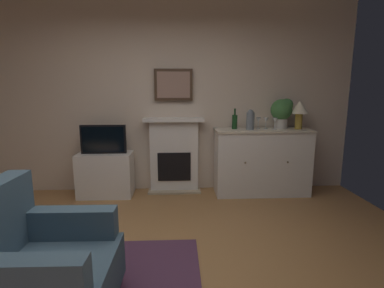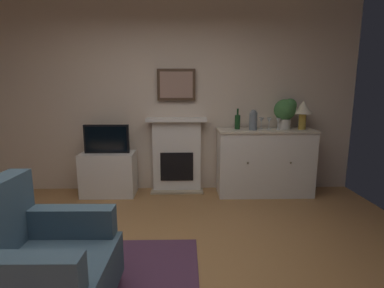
{
  "view_description": "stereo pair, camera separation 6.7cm",
  "coord_description": "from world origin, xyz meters",
  "px_view_note": "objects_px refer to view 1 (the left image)",
  "views": [
    {
      "loc": [
        0.19,
        -2.05,
        1.48
      ],
      "look_at": [
        0.32,
        0.58,
        1.0
      ],
      "focal_mm": 27.11,
      "sensor_mm": 36.0,
      "label": 1
    },
    {
      "loc": [
        0.26,
        -2.06,
        1.48
      ],
      "look_at": [
        0.32,
        0.58,
        1.0
      ],
      "focal_mm": 27.11,
      "sensor_mm": 36.0,
      "label": 2
    }
  ],
  "objects_px": {
    "wine_glass_left": "(258,120)",
    "armchair": "(38,268)",
    "wine_glass_right": "(275,121)",
    "wine_glass_center": "(266,120)",
    "table_lamp": "(299,109)",
    "wine_bottle": "(235,121)",
    "tv_cabinet": "(106,174)",
    "vase_decorative": "(250,120)",
    "potted_plant_small": "(282,111)",
    "framed_picture": "(173,85)",
    "fireplace_unit": "(174,155)",
    "sideboard_cabinet": "(262,162)",
    "tv_set": "(103,139)"
  },
  "relations": [
    {
      "from": "wine_glass_center",
      "to": "sideboard_cabinet",
      "type": "bearing_deg",
      "value": -153.46
    },
    {
      "from": "framed_picture",
      "to": "table_lamp",
      "type": "xyz_separation_m",
      "value": [
        1.77,
        -0.22,
        -0.34
      ]
    },
    {
      "from": "wine_glass_left",
      "to": "armchair",
      "type": "relative_size",
      "value": 0.18
    },
    {
      "from": "potted_plant_small",
      "to": "armchair",
      "type": "distance_m",
      "value": 3.45
    },
    {
      "from": "wine_glass_left",
      "to": "wine_glass_center",
      "type": "relative_size",
      "value": 1.0
    },
    {
      "from": "sideboard_cabinet",
      "to": "armchair",
      "type": "bearing_deg",
      "value": -132.11
    },
    {
      "from": "fireplace_unit",
      "to": "tv_set",
      "type": "height_order",
      "value": "fireplace_unit"
    },
    {
      "from": "table_lamp",
      "to": "wine_glass_right",
      "type": "height_order",
      "value": "table_lamp"
    },
    {
      "from": "wine_bottle",
      "to": "tv_cabinet",
      "type": "xyz_separation_m",
      "value": [
        -1.84,
        -0.03,
        -0.74
      ]
    },
    {
      "from": "tv_cabinet",
      "to": "potted_plant_small",
      "type": "xyz_separation_m",
      "value": [
        2.52,
        0.03,
        0.89
      ]
    },
    {
      "from": "tv_set",
      "to": "framed_picture",
      "type": "bearing_deg",
      "value": 13.31
    },
    {
      "from": "fireplace_unit",
      "to": "tv_set",
      "type": "xyz_separation_m",
      "value": [
        -0.98,
        -0.19,
        0.27
      ]
    },
    {
      "from": "wine_glass_center",
      "to": "tv_set",
      "type": "relative_size",
      "value": 0.27
    },
    {
      "from": "framed_picture",
      "to": "wine_glass_left",
      "type": "distance_m",
      "value": 1.31
    },
    {
      "from": "potted_plant_small",
      "to": "vase_decorative",
      "type": "bearing_deg",
      "value": -168.67
    },
    {
      "from": "wine_bottle",
      "to": "table_lamp",
      "type": "bearing_deg",
      "value": -3.14
    },
    {
      "from": "wine_glass_center",
      "to": "wine_glass_right",
      "type": "distance_m",
      "value": 0.12
    },
    {
      "from": "tv_set",
      "to": "wine_glass_left",
      "type": "bearing_deg",
      "value": 0.86
    },
    {
      "from": "wine_glass_left",
      "to": "potted_plant_small",
      "type": "height_order",
      "value": "potted_plant_small"
    },
    {
      "from": "tv_cabinet",
      "to": "potted_plant_small",
      "type": "distance_m",
      "value": 2.67
    },
    {
      "from": "framed_picture",
      "to": "sideboard_cabinet",
      "type": "xyz_separation_m",
      "value": [
        1.27,
        -0.22,
        -1.09
      ]
    },
    {
      "from": "vase_decorative",
      "to": "tv_cabinet",
      "type": "distance_m",
      "value": 2.19
    },
    {
      "from": "wine_bottle",
      "to": "tv_cabinet",
      "type": "bearing_deg",
      "value": -178.92
    },
    {
      "from": "potted_plant_small",
      "to": "table_lamp",
      "type": "bearing_deg",
      "value": -11.12
    },
    {
      "from": "framed_picture",
      "to": "wine_glass_left",
      "type": "relative_size",
      "value": 3.33
    },
    {
      "from": "wine_glass_center",
      "to": "table_lamp",
      "type": "bearing_deg",
      "value": -2.68
    },
    {
      "from": "wine_glass_left",
      "to": "wine_glass_right",
      "type": "bearing_deg",
      "value": -15.65
    },
    {
      "from": "framed_picture",
      "to": "wine_bottle",
      "type": "xyz_separation_m",
      "value": [
        0.87,
        -0.17,
        -0.51
      ]
    },
    {
      "from": "framed_picture",
      "to": "fireplace_unit",
      "type": "bearing_deg",
      "value": -90.0
    },
    {
      "from": "fireplace_unit",
      "to": "framed_picture",
      "type": "height_order",
      "value": "framed_picture"
    },
    {
      "from": "framed_picture",
      "to": "tv_set",
      "type": "relative_size",
      "value": 0.89
    },
    {
      "from": "vase_decorative",
      "to": "armchair",
      "type": "xyz_separation_m",
      "value": [
        -1.9,
        -2.27,
        -0.71
      ]
    },
    {
      "from": "wine_glass_left",
      "to": "potted_plant_small",
      "type": "xyz_separation_m",
      "value": [
        0.34,
        0.02,
        0.13
      ]
    },
    {
      "from": "sideboard_cabinet",
      "to": "wine_glass_left",
      "type": "xyz_separation_m",
      "value": [
        -0.07,
        0.02,
        0.59
      ]
    },
    {
      "from": "wine_glass_left",
      "to": "tv_cabinet",
      "type": "xyz_separation_m",
      "value": [
        -2.17,
        -0.01,
        -0.76
      ]
    },
    {
      "from": "wine_bottle",
      "to": "potted_plant_small",
      "type": "distance_m",
      "value": 0.69
    },
    {
      "from": "wine_glass_left",
      "to": "wine_glass_center",
      "type": "height_order",
      "value": "same"
    },
    {
      "from": "fireplace_unit",
      "to": "table_lamp",
      "type": "bearing_deg",
      "value": -5.71
    },
    {
      "from": "wine_bottle",
      "to": "wine_glass_center",
      "type": "relative_size",
      "value": 1.76
    },
    {
      "from": "vase_decorative",
      "to": "wine_glass_center",
      "type": "bearing_deg",
      "value": 16.41
    },
    {
      "from": "table_lamp",
      "to": "wine_glass_right",
      "type": "bearing_deg",
      "value": -173.98
    },
    {
      "from": "fireplace_unit",
      "to": "potted_plant_small",
      "type": "bearing_deg",
      "value": -4.89
    },
    {
      "from": "wine_glass_right",
      "to": "armchair",
      "type": "relative_size",
      "value": 0.18
    },
    {
      "from": "wine_glass_center",
      "to": "armchair",
      "type": "relative_size",
      "value": 0.18
    },
    {
      "from": "sideboard_cabinet",
      "to": "potted_plant_small",
      "type": "height_order",
      "value": "potted_plant_small"
    },
    {
      "from": "framed_picture",
      "to": "armchair",
      "type": "bearing_deg",
      "value": -108.07
    },
    {
      "from": "wine_bottle",
      "to": "wine_glass_left",
      "type": "bearing_deg",
      "value": -4.35
    },
    {
      "from": "framed_picture",
      "to": "tv_cabinet",
      "type": "height_order",
      "value": "framed_picture"
    },
    {
      "from": "table_lamp",
      "to": "tv_set",
      "type": "bearing_deg",
      "value": -179.83
    },
    {
      "from": "armchair",
      "to": "tv_set",
      "type": "bearing_deg",
      "value": 93.62
    }
  ]
}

